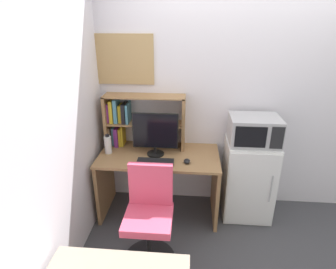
{
  "coord_description": "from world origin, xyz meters",
  "views": [
    {
      "loc": [
        -0.59,
        -2.96,
        2.07
      ],
      "look_at": [
        -0.81,
        -0.36,
        0.98
      ],
      "focal_mm": 29.74,
      "sensor_mm": 36.0,
      "label": 1
    }
  ],
  "objects_px": {
    "water_bottle": "(108,144)",
    "hutch_bookshelf": "(132,119)",
    "computer_mouse": "(187,161)",
    "desk_chair": "(149,221)",
    "wall_corkboard": "(123,60)",
    "mini_fridge": "(248,179)",
    "microwave": "(254,130)",
    "monitor": "(155,133)",
    "keyboard": "(155,162)"
  },
  "relations": [
    {
      "from": "computer_mouse",
      "to": "water_bottle",
      "type": "relative_size",
      "value": 0.41
    },
    {
      "from": "water_bottle",
      "to": "mini_fridge",
      "type": "distance_m",
      "value": 1.57
    },
    {
      "from": "microwave",
      "to": "hutch_bookshelf",
      "type": "bearing_deg",
      "value": 173.67
    },
    {
      "from": "hutch_bookshelf",
      "to": "desk_chair",
      "type": "distance_m",
      "value": 1.14
    },
    {
      "from": "mini_fridge",
      "to": "keyboard",
      "type": "bearing_deg",
      "value": -165.47
    },
    {
      "from": "mini_fridge",
      "to": "microwave",
      "type": "height_order",
      "value": "microwave"
    },
    {
      "from": "microwave",
      "to": "wall_corkboard",
      "type": "xyz_separation_m",
      "value": [
        -1.38,
        0.24,
        0.65
      ]
    },
    {
      "from": "water_bottle",
      "to": "wall_corkboard",
      "type": "relative_size",
      "value": 0.33
    },
    {
      "from": "keyboard",
      "to": "microwave",
      "type": "bearing_deg",
      "value": 14.69
    },
    {
      "from": "mini_fridge",
      "to": "computer_mouse",
      "type": "bearing_deg",
      "value": -161.09
    },
    {
      "from": "water_bottle",
      "to": "hutch_bookshelf",
      "type": "bearing_deg",
      "value": 44.66
    },
    {
      "from": "keyboard",
      "to": "water_bottle",
      "type": "bearing_deg",
      "value": 161.27
    },
    {
      "from": "mini_fridge",
      "to": "desk_chair",
      "type": "bearing_deg",
      "value": -142.83
    },
    {
      "from": "hutch_bookshelf",
      "to": "keyboard",
      "type": "xyz_separation_m",
      "value": [
        0.3,
        -0.4,
        -0.31
      ]
    },
    {
      "from": "monitor",
      "to": "water_bottle",
      "type": "bearing_deg",
      "value": -178.79
    },
    {
      "from": "computer_mouse",
      "to": "water_bottle",
      "type": "distance_m",
      "value": 0.86
    },
    {
      "from": "mini_fridge",
      "to": "microwave",
      "type": "xyz_separation_m",
      "value": [
        0.0,
        0.0,
        0.58
      ]
    },
    {
      "from": "mini_fridge",
      "to": "microwave",
      "type": "bearing_deg",
      "value": 89.93
    },
    {
      "from": "mini_fridge",
      "to": "wall_corkboard",
      "type": "height_order",
      "value": "wall_corkboard"
    },
    {
      "from": "computer_mouse",
      "to": "desk_chair",
      "type": "xyz_separation_m",
      "value": [
        -0.31,
        -0.52,
        -0.34
      ]
    },
    {
      "from": "keyboard",
      "to": "wall_corkboard",
      "type": "bearing_deg",
      "value": 127.45
    },
    {
      "from": "monitor",
      "to": "computer_mouse",
      "type": "bearing_deg",
      "value": -25.98
    },
    {
      "from": "computer_mouse",
      "to": "wall_corkboard",
      "type": "relative_size",
      "value": 0.14
    },
    {
      "from": "hutch_bookshelf",
      "to": "keyboard",
      "type": "relative_size",
      "value": 2.36
    },
    {
      "from": "computer_mouse",
      "to": "mini_fridge",
      "type": "height_order",
      "value": "mini_fridge"
    },
    {
      "from": "keyboard",
      "to": "wall_corkboard",
      "type": "height_order",
      "value": "wall_corkboard"
    },
    {
      "from": "mini_fridge",
      "to": "desk_chair",
      "type": "height_order",
      "value": "desk_chair"
    },
    {
      "from": "computer_mouse",
      "to": "mini_fridge",
      "type": "bearing_deg",
      "value": 18.91
    },
    {
      "from": "monitor",
      "to": "mini_fridge",
      "type": "bearing_deg",
      "value": 3.75
    },
    {
      "from": "wall_corkboard",
      "to": "hutch_bookshelf",
      "type": "bearing_deg",
      "value": -50.76
    },
    {
      "from": "hutch_bookshelf",
      "to": "monitor",
      "type": "xyz_separation_m",
      "value": [
        0.28,
        -0.21,
        -0.07
      ]
    },
    {
      "from": "desk_chair",
      "to": "mini_fridge",
      "type": "bearing_deg",
      "value": 37.17
    },
    {
      "from": "desk_chair",
      "to": "keyboard",
      "type": "bearing_deg",
      "value": 90.73
    },
    {
      "from": "hutch_bookshelf",
      "to": "monitor",
      "type": "distance_m",
      "value": 0.36
    },
    {
      "from": "keyboard",
      "to": "monitor",
      "type": "bearing_deg",
      "value": 96.16
    },
    {
      "from": "water_bottle",
      "to": "mini_fridge",
      "type": "height_order",
      "value": "water_bottle"
    },
    {
      "from": "monitor",
      "to": "desk_chair",
      "type": "height_order",
      "value": "monitor"
    },
    {
      "from": "water_bottle",
      "to": "mini_fridge",
      "type": "bearing_deg",
      "value": 2.9
    },
    {
      "from": "computer_mouse",
      "to": "microwave",
      "type": "distance_m",
      "value": 0.76
    },
    {
      "from": "microwave",
      "to": "wall_corkboard",
      "type": "height_order",
      "value": "wall_corkboard"
    },
    {
      "from": "monitor",
      "to": "microwave",
      "type": "xyz_separation_m",
      "value": [
        1.01,
        0.07,
        0.04
      ]
    },
    {
      "from": "mini_fridge",
      "to": "microwave",
      "type": "distance_m",
      "value": 0.58
    },
    {
      "from": "computer_mouse",
      "to": "monitor",
      "type": "bearing_deg",
      "value": 154.02
    },
    {
      "from": "mini_fridge",
      "to": "wall_corkboard",
      "type": "relative_size",
      "value": 1.37
    },
    {
      "from": "monitor",
      "to": "water_bottle",
      "type": "xyz_separation_m",
      "value": [
        -0.51,
        -0.01,
        -0.15
      ]
    },
    {
      "from": "hutch_bookshelf",
      "to": "keyboard",
      "type": "height_order",
      "value": "hutch_bookshelf"
    },
    {
      "from": "microwave",
      "to": "wall_corkboard",
      "type": "distance_m",
      "value": 1.54
    },
    {
      "from": "hutch_bookshelf",
      "to": "microwave",
      "type": "xyz_separation_m",
      "value": [
        1.29,
        -0.14,
        -0.03
      ]
    },
    {
      "from": "hutch_bookshelf",
      "to": "desk_chair",
      "type": "bearing_deg",
      "value": -70.84
    },
    {
      "from": "monitor",
      "to": "desk_chair",
      "type": "bearing_deg",
      "value": -87.74
    }
  ]
}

